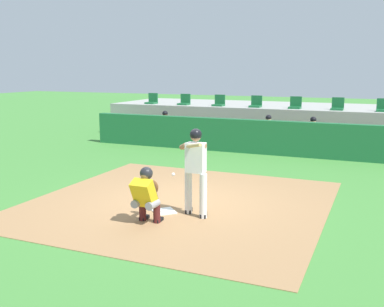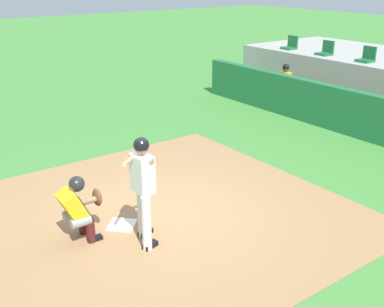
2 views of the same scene
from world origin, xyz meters
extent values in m
plane|color=#428438|center=(0.00, 0.00, 0.00)|extent=(80.00, 80.00, 0.00)
cube|color=#9E754C|center=(0.00, 0.00, 0.01)|extent=(6.40, 6.40, 0.01)
cube|color=white|center=(0.00, -0.80, 0.02)|extent=(0.62, 0.62, 0.02)
cylinder|color=silver|center=(0.51, -0.68, 0.46)|extent=(0.15, 0.15, 0.92)
cylinder|color=silver|center=(0.89, -0.83, 0.46)|extent=(0.15, 0.15, 0.92)
cube|color=white|center=(0.70, -0.75, 1.22)|extent=(0.38, 0.24, 0.60)
sphere|color=#996B4C|center=(0.70, -0.75, 1.65)|extent=(0.21, 0.21, 0.21)
sphere|color=black|center=(0.70, -0.75, 1.68)|extent=(0.24, 0.24, 0.24)
cylinder|color=#996B4C|center=(0.43, -0.73, 1.43)|extent=(0.25, 0.24, 0.17)
cylinder|color=#996B4C|center=(0.62, -0.68, 1.43)|extent=(0.57, 0.15, 0.18)
cylinder|color=tan|center=(0.66, -0.93, 1.48)|extent=(0.68, 0.60, 0.24)
cube|color=black|center=(0.49, -0.62, 0.04)|extent=(0.18, 0.28, 0.09)
cube|color=black|center=(0.88, -0.77, 0.04)|extent=(0.18, 0.28, 0.09)
cylinder|color=gray|center=(-0.16, -1.59, 0.42)|extent=(0.17, 0.32, 0.16)
cylinder|color=#4C1919|center=(-0.15, -1.44, 0.21)|extent=(0.14, 0.14, 0.42)
cube|color=black|center=(-0.15, -1.38, 0.04)|extent=(0.12, 0.24, 0.08)
cylinder|color=gray|center=(0.16, -1.59, 0.42)|extent=(0.17, 0.32, 0.16)
cylinder|color=#4C1919|center=(0.17, -1.44, 0.21)|extent=(0.14, 0.14, 0.42)
cube|color=black|center=(0.17, -1.38, 0.04)|extent=(0.12, 0.24, 0.08)
cube|color=gold|center=(0.00, -1.64, 0.64)|extent=(0.41, 0.45, 0.57)
cube|color=#2D2D33|center=(0.01, -1.52, 0.64)|extent=(0.39, 0.26, 0.45)
sphere|color=#996B4C|center=(0.01, -1.56, 0.98)|extent=(0.21, 0.21, 0.21)
sphere|color=#232328|center=(0.01, -1.54, 1.00)|extent=(0.25, 0.25, 0.25)
cylinder|color=#996B4C|center=(-0.03, -1.41, 0.64)|extent=(0.11, 0.45, 0.10)
ellipsoid|color=brown|center=(-0.06, -1.19, 0.64)|extent=(0.28, 0.13, 0.30)
sphere|color=white|center=(0.03, -0.40, 0.74)|extent=(0.07, 0.07, 0.07)
cube|color=#1E6638|center=(0.00, 6.50, 0.60)|extent=(13.00, 0.30, 1.20)
cylinder|color=#939399|center=(-4.20, 7.25, 0.49)|extent=(0.15, 0.40, 0.15)
cylinder|color=#939399|center=(-4.20, 7.05, 0.23)|extent=(0.13, 0.13, 0.45)
cube|color=maroon|center=(-4.20, 7.00, 0.04)|extent=(0.11, 0.24, 0.08)
cylinder|color=#939399|center=(-3.94, 7.25, 0.49)|extent=(0.15, 0.40, 0.15)
cylinder|color=#939399|center=(-3.94, 7.05, 0.23)|extent=(0.13, 0.13, 0.45)
cube|color=maroon|center=(-3.94, 7.00, 0.04)|extent=(0.11, 0.24, 0.08)
cube|color=gold|center=(-4.07, 7.47, 0.76)|extent=(0.36, 0.22, 0.54)
sphere|color=brown|center=(-4.07, 7.47, 1.15)|extent=(0.20, 0.20, 0.20)
sphere|color=black|center=(-4.07, 7.47, 1.19)|extent=(0.22, 0.22, 0.22)
cylinder|color=brown|center=(-4.27, 7.33, 0.65)|extent=(0.09, 0.41, 0.22)
cylinder|color=brown|center=(-3.87, 7.33, 0.65)|extent=(0.09, 0.41, 0.22)
cube|color=#196033|center=(-5.69, 9.30, 1.44)|extent=(0.46, 0.46, 0.08)
cube|color=#196033|center=(-5.69, 9.50, 1.68)|extent=(0.46, 0.06, 0.40)
cube|color=#196033|center=(-4.06, 9.30, 1.44)|extent=(0.46, 0.46, 0.08)
cube|color=#196033|center=(-4.06, 9.50, 1.68)|extent=(0.46, 0.06, 0.40)
cube|color=#196033|center=(-2.44, 9.30, 1.44)|extent=(0.46, 0.46, 0.08)
cube|color=#196033|center=(-2.44, 9.50, 1.68)|extent=(0.46, 0.06, 0.40)
camera|label=1|loc=(4.08, -8.88, 2.96)|focal=42.06mm
camera|label=2|loc=(6.52, -4.08, 4.12)|focal=44.49mm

